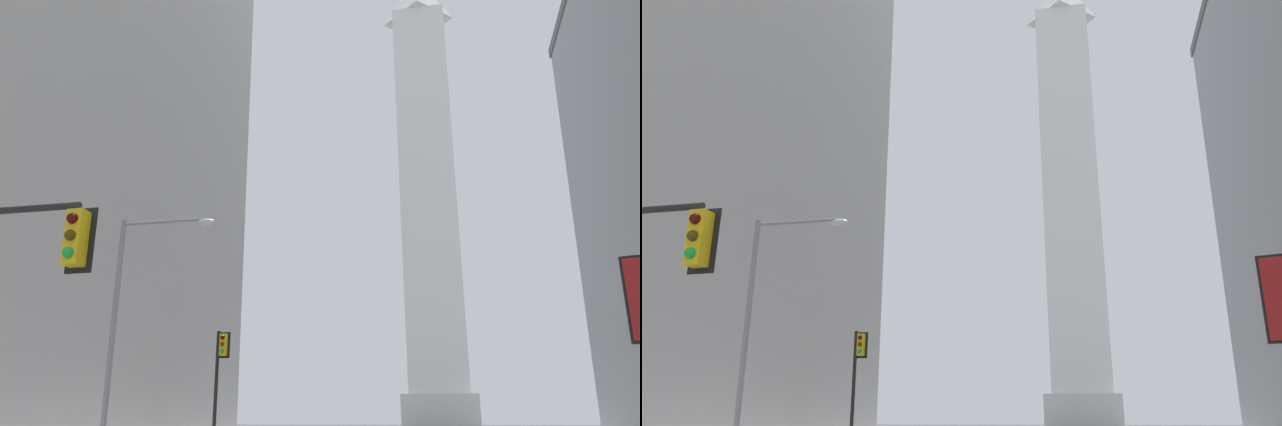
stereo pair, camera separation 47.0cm
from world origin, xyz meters
TOP-DOWN VIEW (x-y plane):
  - obelisk at (0.00, 80.50)m, footprint 9.26×9.26m
  - traffic_light_mid_left at (-10.27, 28.56)m, footprint 0.77×0.50m
  - street_lamp at (-9.66, 17.72)m, footprint 3.61×0.36m

SIDE VIEW (x-z plane):
  - traffic_light_mid_left at x=-10.27m, z-range 0.92..6.68m
  - street_lamp at x=-9.66m, z-range 1.01..9.37m
  - obelisk at x=0.00m, z-range -1.11..66.43m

